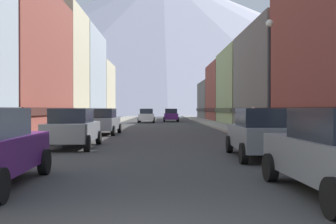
% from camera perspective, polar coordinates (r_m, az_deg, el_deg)
% --- Properties ---
extents(sidewalk_left, '(2.50, 100.00, 0.15)m').
position_cam_1_polar(sidewalk_left, '(40.35, -10.25, -1.94)').
color(sidewalk_left, gray).
rests_on(sidewalk_left, ground).
extents(sidewalk_right, '(2.50, 100.00, 0.15)m').
position_cam_1_polar(sidewalk_right, '(40.30, 7.59, -1.94)').
color(sidewalk_right, gray).
rests_on(sidewalk_right, ground).
extents(storefront_left_3, '(9.37, 8.00, 11.54)m').
position_cam_1_polar(storefront_left_3, '(40.81, -18.59, 5.82)').
color(storefront_left_3, beige).
rests_on(storefront_left_3, ground).
extents(storefront_left_4, '(8.19, 12.77, 11.47)m').
position_cam_1_polar(storefront_left_4, '(51.00, -14.31, 4.72)').
color(storefront_left_4, '#99A5B2').
rests_on(storefront_left_4, ground).
extents(storefront_left_5, '(6.88, 11.02, 8.94)m').
position_cam_1_polar(storefront_left_5, '(62.76, -11.17, 2.78)').
color(storefront_left_5, beige).
rests_on(storefront_left_5, ground).
extents(storefront_right_2, '(8.97, 12.65, 8.72)m').
position_cam_1_polar(storefront_right_2, '(35.30, 18.26, 4.41)').
color(storefront_right_2, '#66605B').
rests_on(storefront_right_2, ground).
extents(storefront_right_3, '(9.67, 11.93, 8.71)m').
position_cam_1_polar(storefront_right_3, '(47.64, 13.54, 3.38)').
color(storefront_right_3, '#8C9966').
rests_on(storefront_right_3, ground).
extents(storefront_right_4, '(7.29, 11.91, 8.46)m').
position_cam_1_polar(storefront_right_4, '(59.42, 9.41, 2.69)').
color(storefront_right_4, brown).
rests_on(storefront_right_4, ground).
extents(storefront_right_5, '(9.12, 13.75, 6.67)m').
position_cam_1_polar(storefront_right_5, '(72.69, 8.20, 1.60)').
color(storefront_right_5, '#66605B').
rests_on(storefront_right_5, ground).
extents(car_left_1, '(2.11, 4.42, 1.78)m').
position_cam_1_polar(car_left_1, '(18.30, -13.61, -2.25)').
color(car_left_1, slate).
rests_on(car_left_1, ground).
extents(car_left_2, '(2.15, 4.44, 1.78)m').
position_cam_1_polar(car_left_2, '(27.50, -9.39, -1.34)').
color(car_left_2, slate).
rests_on(car_left_2, ground).
extents(car_right_1, '(2.21, 4.47, 1.78)m').
position_cam_1_polar(car_right_1, '(14.54, 13.39, -2.95)').
color(car_right_1, slate).
rests_on(car_right_1, ground).
extents(car_driving_0, '(2.06, 4.40, 1.78)m').
position_cam_1_polar(car_driving_0, '(50.05, -3.12, -0.52)').
color(car_driving_0, silver).
rests_on(car_driving_0, ground).
extents(car_driving_1, '(2.06, 4.40, 1.78)m').
position_cam_1_polar(car_driving_1, '(53.88, 0.42, -0.45)').
color(car_driving_1, '#591E72').
rests_on(car_driving_1, ground).
extents(trash_bin_right, '(0.59, 0.59, 0.98)m').
position_cam_1_polar(trash_bin_right, '(17.93, 19.12, -3.14)').
color(trash_bin_right, '#4C5156').
rests_on(trash_bin_right, sidewalk_right).
extents(pedestrian_0, '(0.36, 0.36, 1.75)m').
position_cam_1_polar(pedestrian_0, '(26.38, 12.24, -1.29)').
color(pedestrian_0, brown).
rests_on(pedestrian_0, sidewalk_right).
extents(streetlamp_right, '(0.36, 0.36, 5.86)m').
position_cam_1_polar(streetlamp_right, '(19.47, 14.46, 7.01)').
color(streetlamp_right, black).
rests_on(streetlamp_right, sidewalk_right).
extents(mountain_backdrop, '(352.24, 352.24, 92.65)m').
position_cam_1_polar(mountain_backdrop, '(268.53, -0.73, 10.02)').
color(mountain_backdrop, silver).
rests_on(mountain_backdrop, ground).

